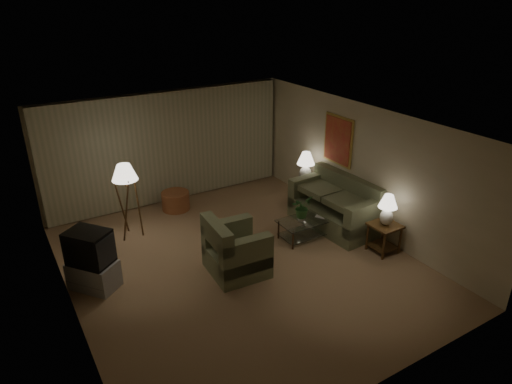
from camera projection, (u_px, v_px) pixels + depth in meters
ground at (240, 263)px, 8.74m from camera, size 7.00×7.00×0.00m
room_shell at (203, 154)px, 9.21m from camera, size 6.04×7.02×2.72m
sofa at (334, 208)px, 9.94m from camera, size 2.10×1.22×0.88m
armchair at (237, 251)px, 8.32m from camera, size 1.16×1.11×0.87m
side_table_near at (384, 233)px, 8.97m from camera, size 0.54×0.54×0.60m
side_table_far at (305, 188)px, 11.00m from camera, size 0.52×0.44×0.60m
table_lamp_near at (388, 207)px, 8.74m from camera, size 0.37×0.37×0.64m
table_lamp_far at (306, 164)px, 10.75m from camera, size 0.42×0.42×0.72m
coffee_table at (307, 225)px, 9.55m from camera, size 1.20×0.66×0.41m
tv_cabinet at (94, 275)px, 7.95m from camera, size 1.30×1.29×0.50m
crt_tv at (89, 247)px, 7.72m from camera, size 1.19×1.19×0.61m
floor_lamp at (128, 200)px, 9.37m from camera, size 0.52×0.52×1.62m
ottoman at (176, 201)px, 10.80m from camera, size 0.69×0.69×0.43m
vase at (301, 218)px, 9.39m from camera, size 0.16×0.16×0.16m
flowers at (302, 205)px, 9.26m from camera, size 0.51×0.48×0.45m
book at (319, 218)px, 9.53m from camera, size 0.24×0.26×0.02m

